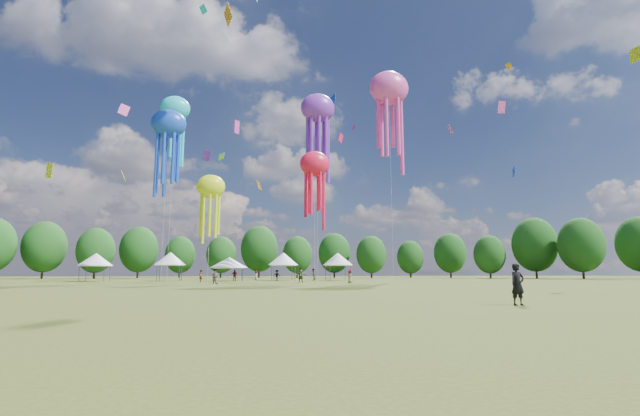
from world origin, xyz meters
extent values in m
plane|color=#384416|center=(0.00, 0.00, 0.00)|extent=(300.00, 300.00, 0.00)
imported|color=black|center=(7.40, -2.11, 0.78)|extent=(0.60, 0.42, 1.55)
imported|color=gray|center=(-4.50, 32.20, 0.82)|extent=(1.00, 0.94, 1.64)
imported|color=gray|center=(1.45, 56.61, 0.77)|extent=(0.65, 0.84, 1.54)
imported|color=gray|center=(10.49, 54.27, 0.95)|extent=(1.09, 1.16, 1.90)
imported|color=gray|center=(4.54, 53.88, 0.83)|extent=(1.08, 0.64, 1.66)
imported|color=gray|center=(-2.12, 50.47, 0.84)|extent=(1.00, 0.46, 1.68)
imported|color=gray|center=(5.89, 38.71, 0.87)|extent=(1.64, 0.66, 1.73)
imported|color=gray|center=(-6.62, 43.75, 0.80)|extent=(0.48, 0.64, 1.59)
imported|color=gray|center=(11.05, 34.24, 0.76)|extent=(0.60, 0.81, 1.53)
cylinder|color=#47474C|center=(-23.55, 51.31, 1.07)|extent=(0.08, 0.08, 2.14)
cylinder|color=#47474C|center=(-23.55, 54.58, 1.07)|extent=(0.08, 0.08, 2.14)
cylinder|color=#47474C|center=(-20.28, 51.31, 1.07)|extent=(0.08, 0.08, 2.14)
cylinder|color=#47474C|center=(-20.28, 54.58, 1.07)|extent=(0.08, 0.08, 2.14)
cube|color=white|center=(-21.91, 52.95, 2.19)|extent=(3.67, 3.67, 0.10)
cone|color=white|center=(-21.91, 52.95, 3.15)|extent=(4.77, 4.77, 1.83)
cylinder|color=#47474C|center=(-13.37, 52.46, 1.14)|extent=(0.08, 0.08, 2.28)
cylinder|color=#47474C|center=(-13.37, 55.70, 1.14)|extent=(0.08, 0.08, 2.28)
cylinder|color=#47474C|center=(-10.13, 52.46, 1.14)|extent=(0.08, 0.08, 2.28)
cylinder|color=#47474C|center=(-10.13, 55.70, 1.14)|extent=(0.08, 0.08, 2.28)
cube|color=white|center=(-11.75, 54.08, 2.33)|extent=(3.64, 3.64, 0.10)
cone|color=white|center=(-11.75, 54.08, 3.36)|extent=(4.73, 4.73, 1.96)
cylinder|color=#47474C|center=(-4.97, 49.94, 0.93)|extent=(0.08, 0.08, 1.86)
cylinder|color=#47474C|center=(-4.97, 53.95, 0.93)|extent=(0.08, 0.08, 1.86)
cylinder|color=#47474C|center=(-0.95, 49.94, 0.93)|extent=(0.08, 0.08, 1.86)
cylinder|color=#47474C|center=(-0.95, 53.95, 0.93)|extent=(0.08, 0.08, 1.86)
cube|color=white|center=(-2.96, 51.95, 1.91)|extent=(4.41, 4.41, 0.10)
cone|color=white|center=(-2.96, 51.95, 2.76)|extent=(5.74, 5.74, 1.59)
cylinder|color=#47474C|center=(3.71, 50.62, 1.15)|extent=(0.08, 0.08, 2.29)
cylinder|color=#47474C|center=(3.71, 53.86, 1.15)|extent=(0.08, 0.08, 2.29)
cylinder|color=#47474C|center=(6.95, 50.62, 1.15)|extent=(0.08, 0.08, 2.29)
cylinder|color=#47474C|center=(6.95, 53.86, 1.15)|extent=(0.08, 0.08, 2.29)
cube|color=white|center=(5.33, 52.24, 2.34)|extent=(3.64, 3.64, 0.10)
cone|color=white|center=(5.33, 52.24, 3.38)|extent=(4.73, 4.73, 1.97)
cylinder|color=#47474C|center=(12.64, 51.46, 1.17)|extent=(0.08, 0.08, 2.35)
cylinder|color=#47474C|center=(12.64, 54.80, 1.17)|extent=(0.08, 0.08, 2.35)
cylinder|color=#47474C|center=(15.98, 51.46, 1.17)|extent=(0.08, 0.08, 2.35)
cylinder|color=#47474C|center=(15.98, 54.80, 1.17)|extent=(0.08, 0.08, 2.35)
cube|color=white|center=(14.31, 53.13, 2.40)|extent=(3.74, 3.74, 0.10)
cone|color=white|center=(14.31, 53.13, 3.45)|extent=(4.86, 4.86, 2.01)
ellipsoid|color=blue|center=(-11.20, 40.97, 20.31)|extent=(4.44, 3.11, 3.77)
cylinder|color=beige|center=(-11.20, 40.97, 10.15)|extent=(0.03, 0.03, 20.31)
ellipsoid|color=purple|center=(8.71, 41.95, 24.36)|extent=(4.88, 3.41, 4.15)
cylinder|color=beige|center=(8.71, 41.95, 12.18)|extent=(0.03, 0.03, 24.36)
ellipsoid|color=#F5153E|center=(6.17, 31.18, 13.48)|extent=(3.42, 2.39, 2.90)
cylinder|color=beige|center=(6.17, 31.18, 6.74)|extent=(0.03, 0.03, 13.48)
ellipsoid|color=#1CD3F0|center=(-11.23, 47.11, 24.74)|extent=(4.16, 2.92, 3.54)
cylinder|color=beige|center=(-11.23, 47.11, 12.37)|extent=(0.03, 0.03, 24.74)
ellipsoid|color=#DCF219|center=(-5.32, 33.68, 10.87)|extent=(3.18, 2.23, 2.71)
cylinder|color=beige|center=(-5.32, 33.68, 5.43)|extent=(0.03, 0.03, 10.87)
ellipsoid|color=#E242A6|center=(20.90, 45.64, 30.00)|extent=(6.32, 4.42, 5.37)
cylinder|color=beige|center=(20.90, 45.64, 15.00)|extent=(0.03, 0.03, 30.00)
cube|color=#1CD3F0|center=(-6.78, 31.55, 31.05)|extent=(1.01, 0.55, 1.13)
cube|color=#E242A6|center=(-2.28, 56.74, 25.71)|extent=(0.85, 1.85, 2.42)
cube|color=purple|center=(18.83, 58.28, 27.68)|extent=(0.55, 0.61, 0.86)
cube|color=orange|center=(0.93, 46.05, 13.68)|extent=(1.00, 1.46, 1.54)
cube|color=#DCF219|center=(31.84, 13.39, 20.47)|extent=(0.55, 1.29, 1.54)
cube|color=#E242A6|center=(26.16, 24.99, 19.47)|extent=(1.08, 0.65, 1.38)
cube|color=orange|center=(-4.05, 34.19, 32.33)|extent=(1.09, 2.29, 2.78)
cube|color=#DCF219|center=(-21.16, 63.26, 17.69)|extent=(0.83, 1.69, 1.92)
cube|color=blue|center=(12.69, 49.30, 28.91)|extent=(0.69, 1.68, 1.94)
cube|color=#E242A6|center=(38.19, 58.44, 28.51)|extent=(1.12, 1.68, 1.86)
cube|color=#F5153E|center=(17.57, 63.14, 27.02)|extent=(1.34, 1.09, 1.93)
cube|color=orange|center=(31.20, 30.16, 27.29)|extent=(0.68, 0.53, 0.97)
cube|color=#DCF219|center=(-28.28, 50.71, 15.58)|extent=(1.51, 1.57, 2.52)
cube|color=#6ED723|center=(-4.42, 42.02, 16.59)|extent=(0.82, 1.03, 1.19)
cube|color=blue|center=(35.65, 36.69, 15.23)|extent=(0.64, 1.40, 1.69)
cube|color=#E242A6|center=(-14.41, 30.98, 18.23)|extent=(1.15, 0.64, 1.45)
cube|color=purple|center=(-7.13, 57.50, 20.65)|extent=(1.48, 1.16, 1.96)
cylinder|color=#38281C|center=(-40.68, 85.49, 1.71)|extent=(0.44, 0.44, 3.41)
ellipsoid|color=#1A4918|center=(-40.68, 85.49, 6.61)|extent=(8.53, 8.53, 10.66)
cylinder|color=#38281C|center=(-30.60, 85.02, 1.53)|extent=(0.44, 0.44, 3.07)
ellipsoid|color=#1A4918|center=(-30.60, 85.02, 5.94)|extent=(7.66, 7.66, 9.58)
cylinder|color=#38281C|center=(-23.51, 93.33, 1.72)|extent=(0.44, 0.44, 3.43)
ellipsoid|color=#1A4918|center=(-23.51, 93.33, 6.65)|extent=(8.58, 8.58, 10.73)
cylinder|color=#38281C|center=(-14.76, 98.96, 1.47)|extent=(0.44, 0.44, 2.95)
ellipsoid|color=#1A4918|center=(-14.76, 98.96, 5.71)|extent=(7.37, 7.37, 9.21)
cylinder|color=#38281C|center=(-4.70, 95.06, 1.45)|extent=(0.44, 0.44, 2.89)
ellipsoid|color=#1A4918|center=(-4.70, 95.06, 5.61)|extent=(7.23, 7.23, 9.04)
cylinder|color=#38281C|center=(4.91, 99.49, 1.92)|extent=(0.44, 0.44, 3.84)
ellipsoid|color=#1A4918|center=(4.91, 99.49, 7.44)|extent=(9.60, 9.60, 11.99)
cylinder|color=#38281C|center=(13.19, 88.44, 1.42)|extent=(0.44, 0.44, 2.84)
ellipsoid|color=#1A4918|center=(13.19, 88.44, 5.51)|extent=(7.11, 7.11, 8.89)
cylinder|color=#38281C|center=(22.93, 91.04, 1.58)|extent=(0.44, 0.44, 3.16)
ellipsoid|color=#1A4918|center=(22.93, 91.04, 6.13)|extent=(7.91, 7.91, 9.88)
cylinder|color=#38281C|center=(30.69, 85.29, 1.44)|extent=(0.44, 0.44, 2.88)
ellipsoid|color=#1A4918|center=(30.69, 85.29, 5.59)|extent=(7.21, 7.21, 9.01)
cylinder|color=#38281C|center=(41.52, 87.24, 1.31)|extent=(0.44, 0.44, 2.63)
ellipsoid|color=#1A4918|center=(41.52, 87.24, 5.09)|extent=(6.57, 6.57, 8.22)
cylinder|color=#38281C|center=(50.52, 83.73, 1.56)|extent=(0.44, 0.44, 3.13)
ellipsoid|color=#1A4918|center=(50.52, 83.73, 6.06)|extent=(7.81, 7.81, 9.77)
cylinder|color=#38281C|center=(53.64, 71.81, 1.36)|extent=(0.44, 0.44, 2.72)
ellipsoid|color=#1A4918|center=(53.64, 71.81, 5.27)|extent=(6.80, 6.80, 8.50)
cylinder|color=#38281C|center=(62.96, 68.92, 1.90)|extent=(0.44, 0.44, 3.81)
ellipsoid|color=#1A4918|center=(62.96, 68.92, 7.38)|extent=(9.52, 9.52, 11.90)
cylinder|color=#38281C|center=(66.57, 59.80, 1.76)|extent=(0.44, 0.44, 3.51)
ellipsoid|color=#1A4918|center=(66.57, 59.80, 6.80)|extent=(8.78, 8.78, 10.97)
camera|label=1|loc=(-3.30, -17.09, 1.20)|focal=24.92mm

